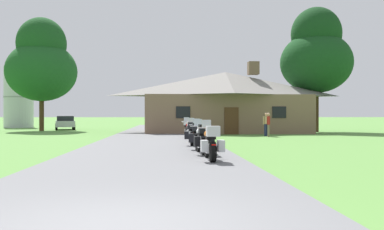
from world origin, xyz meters
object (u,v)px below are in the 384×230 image
parked_silver_suv_far_left (65,122)px  tree_left_far (42,63)px  motorcycle_orange_nearest_to_camera (211,143)px  bystander_red_shirt_beside_signpost (268,123)px  motorcycle_yellow_farthest_in_row (187,129)px  metal_silo_distant (19,94)px  tree_right_of_lodge (316,54)px  motorcycle_white_second_in_row (202,139)px  bystander_tan_shirt_near_lodge (266,123)px  motorcycle_red_sixth_in_row (189,130)px  motorcycle_white_third_in_row (197,136)px  motorcycle_yellow_fifth_in_row (193,132)px  motorcycle_orange_fourth_in_row (192,134)px

parked_silver_suv_far_left → tree_left_far: bearing=-129.7°
motorcycle_orange_nearest_to_camera → bystander_red_shirt_beside_signpost: 16.87m
motorcycle_orange_nearest_to_camera → motorcycle_yellow_farthest_in_row: 14.63m
bystander_red_shirt_beside_signpost → metal_silo_distant: metal_silo_distant is taller
tree_right_of_lodge → metal_silo_distant: tree_right_of_lodge is taller
motorcycle_white_second_in_row → bystander_tan_shirt_near_lodge: bearing=64.0°
motorcycle_red_sixth_in_row → parked_silver_suv_far_left: parked_silver_suv_far_left is taller
motorcycle_orange_nearest_to_camera → tree_left_far: tree_left_far is taller
bystander_red_shirt_beside_signpost → parked_silver_suv_far_left: size_ratio=0.34×
motorcycle_yellow_farthest_in_row → metal_silo_distant: 31.15m
motorcycle_white_third_in_row → motorcycle_yellow_fifth_in_row: same height
motorcycle_white_third_in_row → motorcycle_orange_fourth_in_row: same height
motorcycle_yellow_farthest_in_row → motorcycle_orange_nearest_to_camera: bearing=-88.2°
motorcycle_yellow_farthest_in_row → motorcycle_white_third_in_row: bearing=-88.6°
bystander_red_shirt_beside_signpost → motorcycle_yellow_fifth_in_row: bearing=-27.4°
motorcycle_white_second_in_row → motorcycle_orange_fourth_in_row: same height
motorcycle_white_second_in_row → motorcycle_yellow_farthest_in_row: 12.31m
motorcycle_white_second_in_row → parked_silver_suv_far_left: bearing=107.5°
motorcycle_orange_nearest_to_camera → motorcycle_red_sixth_in_row: bearing=87.9°
motorcycle_yellow_fifth_in_row → bystander_tan_shirt_near_lodge: size_ratio=1.25×
motorcycle_red_sixth_in_row → motorcycle_yellow_farthest_in_row: (-0.06, 2.45, 0.00)m
bystander_tan_shirt_near_lodge → tree_right_of_lodge: 11.09m
motorcycle_orange_nearest_to_camera → tree_left_far: bearing=112.9°
motorcycle_white_third_in_row → motorcycle_yellow_farthest_in_row: same height
motorcycle_yellow_farthest_in_row → parked_silver_suv_far_left: 20.30m
tree_right_of_lodge → metal_silo_distant: (-30.87, 15.07, -2.87)m
motorcycle_yellow_farthest_in_row → motorcycle_yellow_fifth_in_row: bearing=-87.2°
motorcycle_white_second_in_row → motorcycle_red_sixth_in_row: size_ratio=1.00×
bystander_tan_shirt_near_lodge → motorcycle_orange_fourth_in_row: bearing=33.1°
bystander_tan_shirt_near_lodge → tree_left_far: bearing=-56.4°
motorcycle_orange_fourth_in_row → motorcycle_orange_nearest_to_camera: bearing=-86.4°
motorcycle_yellow_farthest_in_row → bystander_red_shirt_beside_signpost: (5.74, 1.25, 0.31)m
motorcycle_yellow_fifth_in_row → bystander_tan_shirt_near_lodge: 9.53m
motorcycle_white_third_in_row → tree_left_far: tree_left_far is taller
motorcycle_white_third_in_row → bystander_red_shirt_beside_signpost: (5.76, 11.16, 0.32)m
motorcycle_yellow_fifth_in_row → motorcycle_red_sixth_in_row: same height
motorcycle_white_third_in_row → motorcycle_red_sixth_in_row: 7.46m
motorcycle_white_third_in_row → motorcycle_orange_fourth_in_row: (-0.08, 2.40, 0.00)m
tree_left_far → parked_silver_suv_far_left: size_ratio=2.19×
tree_left_far → motorcycle_red_sixth_in_row: bearing=-50.6°
motorcycle_yellow_fifth_in_row → tree_left_far: 23.64m
motorcycle_yellow_farthest_in_row → tree_left_far: bearing=135.6°
tree_left_far → parked_silver_suv_far_left: bearing=64.0°
motorcycle_orange_fourth_in_row → motorcycle_white_third_in_row: bearing=-85.9°
metal_silo_distant → motorcycle_white_second_in_row: bearing=-62.9°
metal_silo_distant → bystander_red_shirt_beside_signpost: bearing=-43.4°
motorcycle_white_second_in_row → motorcycle_yellow_farthest_in_row: bearing=85.6°
motorcycle_orange_fourth_in_row → tree_left_far: 25.44m
motorcycle_yellow_farthest_in_row → tree_right_of_lodge: bearing=39.8°
tree_left_far → bystander_red_shirt_beside_signpost: bearing=-33.2°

